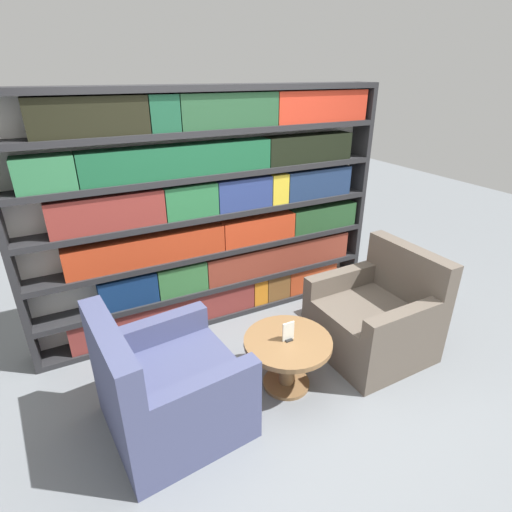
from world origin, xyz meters
name	(u,v)px	position (x,y,z in m)	size (l,w,h in m)	color
ground_plane	(283,396)	(0.00, 0.00, 0.00)	(14.00, 14.00, 0.00)	slate
bookshelf	(217,213)	(0.04, 1.30, 1.08)	(3.35, 0.30, 2.17)	silver
armchair_left	(168,390)	(-0.83, 0.13, 0.31)	(0.94, 0.95, 0.92)	#42476B
armchair_right	(375,319)	(1.01, 0.14, 0.31)	(0.87, 0.88, 0.92)	brown
coffee_table	(287,353)	(0.09, 0.09, 0.31)	(0.67, 0.67, 0.43)	brown
table_sign	(288,333)	(0.09, 0.09, 0.50)	(0.10, 0.06, 0.15)	black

